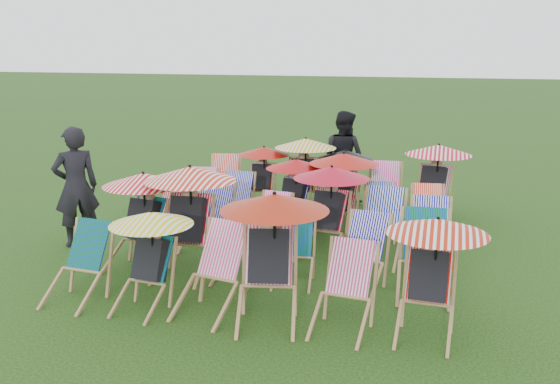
% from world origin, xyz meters
% --- Properties ---
extents(ground, '(100.00, 100.00, 0.00)m').
position_xyz_m(ground, '(0.00, 0.00, 0.00)').
color(ground, black).
rests_on(ground, ground).
extents(deckchair_0, '(0.68, 0.89, 0.92)m').
position_xyz_m(deckchair_0, '(-2.06, -2.29, 0.46)').
color(deckchair_0, '#A1784B').
rests_on(deckchair_0, ground).
extents(deckchair_1, '(0.98, 1.03, 1.16)m').
position_xyz_m(deckchair_1, '(-1.14, -2.28, 0.61)').
color(deckchair_1, '#A1784B').
rests_on(deckchair_1, ground).
extents(deckchair_2, '(0.83, 1.03, 1.00)m').
position_xyz_m(deckchair_2, '(-0.37, -2.19, 0.50)').
color(deckchair_2, '#A1784B').
rests_on(deckchair_2, ground).
extents(deckchair_3, '(1.22, 1.33, 1.44)m').
position_xyz_m(deckchair_3, '(0.33, -2.21, 0.76)').
color(deckchair_3, '#A1784B').
rests_on(deckchair_3, ground).
extents(deckchair_4, '(0.71, 0.91, 0.92)m').
position_xyz_m(deckchair_4, '(1.17, -2.25, 0.46)').
color(deckchair_4, '#A1784B').
rests_on(deckchair_4, ground).
extents(deckchair_5, '(1.07, 1.12, 1.27)m').
position_xyz_m(deckchair_5, '(2.06, -2.13, 0.67)').
color(deckchair_5, '#A1784B').
rests_on(deckchair_5, ground).
extents(deckchair_6, '(1.11, 1.19, 1.32)m').
position_xyz_m(deckchair_6, '(-1.89, -1.03, 0.70)').
color(deckchair_6, '#A1784B').
rests_on(deckchair_6, ground).
extents(deckchair_7, '(1.23, 1.30, 1.46)m').
position_xyz_m(deckchair_7, '(-1.16, -1.10, 0.77)').
color(deckchair_7, '#A1784B').
rests_on(deckchair_7, ground).
extents(deckchair_8, '(0.72, 0.90, 0.87)m').
position_xyz_m(deckchair_8, '(-0.35, -1.14, 0.43)').
color(deckchair_8, '#A1784B').
rests_on(deckchair_8, ground).
extents(deckchair_9, '(0.62, 0.80, 0.82)m').
position_xyz_m(deckchair_9, '(0.32, -1.03, 0.41)').
color(deckchair_9, '#A1784B').
rests_on(deckchair_9, ground).
extents(deckchair_10, '(0.76, 0.95, 0.92)m').
position_xyz_m(deckchair_10, '(1.18, -1.04, 0.46)').
color(deckchair_10, '#A1784B').
rests_on(deckchair_10, ground).
extents(deckchair_11, '(0.72, 0.97, 1.01)m').
position_xyz_m(deckchair_11, '(1.97, -1.04, 0.51)').
color(deckchair_11, '#A1784B').
rests_on(deckchair_11, ground).
extents(deckchair_12, '(0.68, 0.92, 0.96)m').
position_xyz_m(deckchair_12, '(-1.91, 0.01, 0.48)').
color(deckchair_12, '#A1784B').
rests_on(deckchair_12, ground).
extents(deckchair_13, '(0.71, 0.95, 0.98)m').
position_xyz_m(deckchair_13, '(-1.29, -0.00, 0.49)').
color(deckchair_13, '#A1784B').
rests_on(deckchair_13, ground).
extents(deckchair_14, '(0.66, 0.85, 0.85)m').
position_xyz_m(deckchair_14, '(-0.35, 0.08, 0.42)').
color(deckchair_14, '#A1784B').
rests_on(deckchair_14, ground).
extents(deckchair_15, '(1.11, 1.18, 1.31)m').
position_xyz_m(deckchair_15, '(0.51, 0.12, 0.69)').
color(deckchair_15, '#A1784B').
rests_on(deckchair_15, ground).
extents(deckchair_16, '(0.74, 0.97, 1.00)m').
position_xyz_m(deckchair_16, '(1.30, 0.10, 0.50)').
color(deckchair_16, '#A1784B').
rests_on(deckchair_16, ground).
extents(deckchair_17, '(0.65, 0.88, 0.93)m').
position_xyz_m(deckchair_17, '(2.00, 0.01, 0.47)').
color(deckchair_17, '#A1784B').
rests_on(deckchair_17, ground).
extents(deckchair_18, '(0.72, 0.92, 0.93)m').
position_xyz_m(deckchair_18, '(-1.91, 1.16, 0.46)').
color(deckchair_18, '#A1784B').
rests_on(deckchair_18, ground).
extents(deckchair_19, '(0.59, 0.82, 0.88)m').
position_xyz_m(deckchair_19, '(-1.27, 1.19, 0.44)').
color(deckchair_19, '#A1784B').
rests_on(deckchair_19, ground).
extents(deckchair_20, '(1.00, 1.07, 1.19)m').
position_xyz_m(deckchair_20, '(-0.28, 1.25, 0.63)').
color(deckchair_20, '#A1784B').
rests_on(deckchair_20, ground).
extents(deckchair_21, '(1.12, 1.19, 1.32)m').
position_xyz_m(deckchair_21, '(0.50, 1.24, 0.70)').
color(deckchair_21, '#A1784B').
rests_on(deckchair_21, ground).
extents(deckchair_22, '(0.63, 0.82, 0.83)m').
position_xyz_m(deckchair_22, '(1.17, 1.25, 0.42)').
color(deckchair_22, '#A1784B').
rests_on(deckchair_22, ground).
extents(deckchair_23, '(0.65, 0.84, 0.85)m').
position_xyz_m(deckchair_23, '(1.94, 1.20, 0.43)').
color(deckchair_23, '#A1784B').
rests_on(deckchair_23, ground).
extents(deckchair_24, '(0.78, 0.98, 0.95)m').
position_xyz_m(deckchair_24, '(-1.90, 2.38, 0.48)').
color(deckchair_24, '#A1784B').
rests_on(deckchair_24, ground).
extents(deckchair_25, '(0.98, 1.04, 1.16)m').
position_xyz_m(deckchair_25, '(-1.17, 2.45, 0.61)').
color(deckchair_25, '#A1784B').
rests_on(deckchair_25, ground).
extents(deckchair_26, '(1.13, 1.19, 1.34)m').
position_xyz_m(deckchair_26, '(-0.39, 2.48, 0.71)').
color(deckchair_26, '#A1784B').
rests_on(deckchair_26, ground).
extents(deckchair_27, '(0.99, 1.05, 1.18)m').
position_xyz_m(deckchair_27, '(0.37, 2.39, 0.62)').
color(deckchair_27, '#A1784B').
rests_on(deckchair_27, ground).
extents(deckchair_28, '(0.69, 0.93, 0.97)m').
position_xyz_m(deckchair_28, '(1.14, 2.33, 0.48)').
color(deckchair_28, '#A1784B').
rests_on(deckchair_28, ground).
extents(deckchair_29, '(1.14, 1.21, 1.35)m').
position_xyz_m(deckchair_29, '(1.96, 2.36, 0.71)').
color(deckchair_29, '#A1784B').
rests_on(deckchair_29, ground).
extents(person_left, '(0.79, 0.78, 1.85)m').
position_xyz_m(person_left, '(-3.25, -0.39, 0.92)').
color(person_left, black).
rests_on(person_left, ground).
extents(person_rear, '(1.08, 0.99, 1.79)m').
position_xyz_m(person_rear, '(0.23, 3.34, 0.90)').
color(person_rear, black).
rests_on(person_rear, ground).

